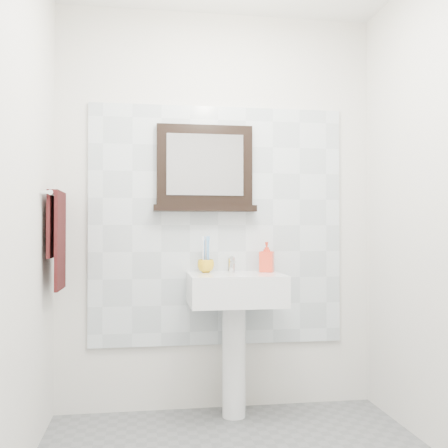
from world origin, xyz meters
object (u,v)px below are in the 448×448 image
Objects in this scene: framed_mirror at (205,171)px; hand_towel at (57,232)px; toothbrush_cup at (206,266)px; soap_dispenser at (267,257)px; pedestal_sink at (235,305)px.

hand_towel is at bearing -165.79° from framed_mirror.
toothbrush_cup is 0.54× the size of soap_dispenser.
toothbrush_cup is at bearing 9.61° from hand_towel.
pedestal_sink is 1.51× the size of framed_mirror.
pedestal_sink is 1.10m from hand_towel.
soap_dispenser is at bearing -1.58° from toothbrush_cup.
hand_towel is (-0.85, -0.14, 0.21)m from toothbrush_cup.
pedestal_sink is 0.30m from toothbrush_cup.
hand_towel reaches higher than toothbrush_cup.
pedestal_sink is 0.85m from framed_mirror.
framed_mirror is (-0.38, 0.08, 0.54)m from soap_dispenser.
framed_mirror is 1.16× the size of hand_towel.
soap_dispenser is 0.66m from framed_mirror.
soap_dispenser is (0.22, 0.10, 0.28)m from pedestal_sink.
toothbrush_cup is at bearing 144.68° from pedestal_sink.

